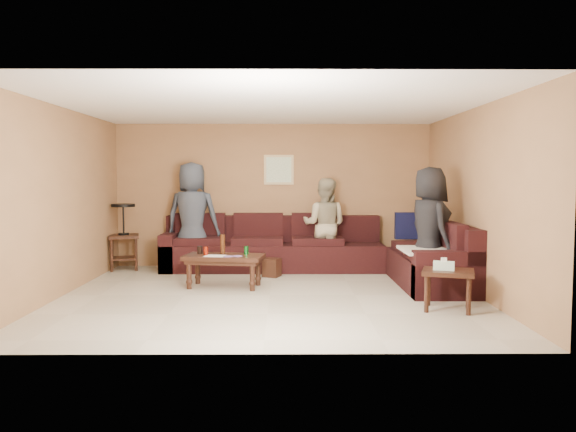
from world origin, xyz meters
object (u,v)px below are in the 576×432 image
object	(u,v)px
side_table_right	(448,276)
waste_bin	(272,267)
end_table_left	(124,235)
sectional_sofa	(323,255)
person_right	(429,228)
person_middle	(325,225)
person_left	(193,217)
coffee_table	(224,260)

from	to	relation	value
side_table_right	waste_bin	distance (m)	3.11
end_table_left	sectional_sofa	bearing A→B (deg)	-9.71
sectional_sofa	end_table_left	bearing A→B (deg)	170.29
side_table_right	person_right	bearing A→B (deg)	85.33
sectional_sofa	person_middle	size ratio (longest dim) A/B	2.99
sectional_sofa	person_middle	bearing A→B (deg)	82.31
person_middle	person_left	bearing A→B (deg)	13.93
sectional_sofa	person_right	distance (m)	1.88
side_table_right	sectional_sofa	bearing A→B (deg)	118.71
end_table_left	person_left	world-z (taller)	person_left
end_table_left	person_middle	size ratio (longest dim) A/B	0.72
coffee_table	side_table_right	distance (m)	3.13
person_left	person_middle	bearing A→B (deg)	-174.75
side_table_right	person_middle	distance (m)	3.08
waste_bin	person_middle	size ratio (longest dim) A/B	0.19
coffee_table	person_middle	size ratio (longest dim) A/B	0.76
sectional_sofa	coffee_table	bearing A→B (deg)	-146.87
end_table_left	side_table_right	xyz separation A→B (m)	(4.65, -2.96, -0.17)
person_middle	end_table_left	bearing A→B (deg)	12.87
end_table_left	person_right	size ratio (longest dim) A/B	0.65
coffee_table	person_right	bearing A→B (deg)	-3.14
person_left	person_middle	xyz separation A→B (m)	(2.21, -0.06, -0.13)
end_table_left	person_middle	xyz separation A→B (m)	(3.40, -0.16, 0.19)
side_table_right	person_right	xyz separation A→B (m)	(0.10, 1.26, 0.44)
sectional_sofa	person_left	size ratio (longest dim) A/B	2.55
sectional_sofa	end_table_left	distance (m)	3.40
end_table_left	side_table_right	size ratio (longest dim) A/B	1.60
coffee_table	waste_bin	bearing A→B (deg)	51.71
waste_bin	person_left	xyz separation A→B (m)	(-1.34, 0.60, 0.77)
person_right	side_table_right	bearing A→B (deg)	160.41
coffee_table	person_right	xyz separation A→B (m)	(2.89, -0.16, 0.46)
person_left	person_right	xyz separation A→B (m)	(3.57, -1.60, -0.05)
coffee_table	end_table_left	bearing A→B (deg)	140.39
side_table_right	person_middle	size ratio (longest dim) A/B	0.45
coffee_table	person_middle	bearing A→B (deg)	41.87
end_table_left	person_left	distance (m)	1.23
person_left	person_middle	distance (m)	2.22
coffee_table	sectional_sofa	bearing A→B (deg)	33.13
end_table_left	side_table_right	bearing A→B (deg)	-32.45
person_right	person_middle	bearing A→B (deg)	26.43
coffee_table	person_middle	xyz separation A→B (m)	(1.54, 1.38, 0.38)
person_left	person_right	world-z (taller)	person_left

